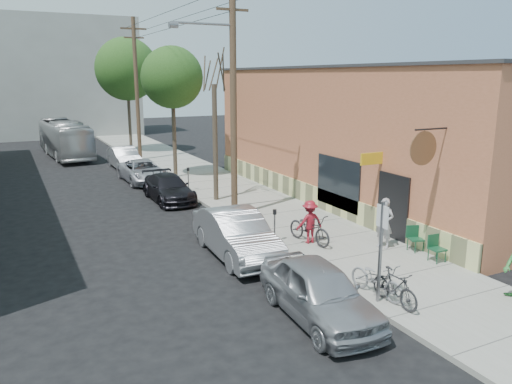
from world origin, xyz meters
name	(u,v)px	position (x,y,z in m)	size (l,w,h in m)	color
ground	(224,260)	(0.00, 0.00, 0.00)	(120.00, 120.00, 0.00)	black
sidewalk	(217,185)	(4.25, 11.00, 0.07)	(4.50, 58.00, 0.15)	gray
cafe_building	(351,135)	(8.99, 4.99, 3.30)	(6.60, 20.20, 6.61)	#AF6241
end_cap_building	(45,77)	(-2.00, 42.00, 6.00)	(18.00, 8.00, 12.00)	#979793
sign_post	(381,243)	(2.35, -5.12, 1.83)	(0.07, 0.45, 2.80)	slate
parking_meter_near	(275,220)	(2.25, 0.53, 0.98)	(0.14, 0.14, 1.24)	slate
parking_meter_far	(188,175)	(2.25, 10.11, 0.98)	(0.14, 0.14, 1.24)	slate
utility_pole_near	(232,94)	(2.39, 4.56, 5.41)	(3.57, 0.28, 10.00)	#503A28
utility_pole_far	(137,87)	(2.45, 21.42, 5.34)	(1.80, 0.28, 10.00)	#503A28
tree_bare	(215,143)	(2.80, 7.56, 2.96)	(0.24, 0.24, 5.62)	#44392C
tree_leafy_mid	(172,78)	(2.80, 14.08, 6.04)	(3.63, 3.63, 7.72)	#44392C
tree_leafy_far	(127,69)	(2.80, 25.82, 6.66)	(4.92, 4.92, 8.98)	#44392C
patio_chair_a	(416,239)	(6.20, -2.54, 0.59)	(0.50, 0.50, 0.88)	#124027
patio_chair_b	(437,249)	(6.08, -3.64, 0.59)	(0.50, 0.50, 0.88)	#124027
patron_grey	(384,223)	(5.46, -1.72, 1.05)	(0.66, 0.43, 1.80)	gray
cyclist	(310,222)	(3.36, -0.11, 0.95)	(1.03, 0.59, 1.59)	maroon
cyclist_bike	(310,228)	(3.36, -0.11, 0.70)	(0.73, 2.08, 1.09)	black
parked_bike_a	(395,287)	(2.62, -5.46, 0.64)	(0.46, 1.65, 0.99)	black
parked_bike_b	(377,279)	(2.57, -4.79, 0.64)	(0.65, 1.87, 0.98)	slate
car_0	(319,291)	(0.54, -4.95, 0.75)	(1.76, 4.38, 1.49)	#9C9DA3
car_1	(237,234)	(0.55, 0.16, 0.80)	(1.69, 4.85, 1.60)	#97999E
car_2	(169,188)	(0.80, 8.96, 0.65)	(1.81, 4.46, 1.29)	black
car_3	(143,171)	(0.80, 14.03, 0.65)	(2.15, 4.67, 1.30)	#B6B6BF
car_4	(124,158)	(0.80, 19.07, 0.73)	(1.54, 4.42, 1.45)	#A5A8AD
bus	(65,139)	(-2.18, 26.25, 1.40)	(2.35, 10.05, 2.80)	silver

